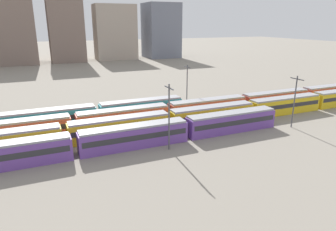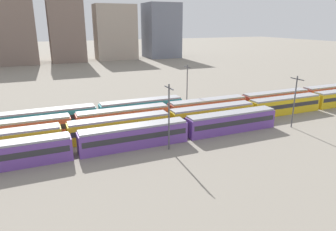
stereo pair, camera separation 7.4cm
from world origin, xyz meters
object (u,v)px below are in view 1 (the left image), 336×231
at_px(train_track_1, 212,115).
at_px(train_track_3, 48,118).
at_px(train_track_0, 134,136).
at_px(catenary_pole_2, 295,99).
at_px(catenary_pole_0, 169,114).
at_px(train_track_2, 243,103).
at_px(catenary_pole_3, 187,84).

height_order(train_track_1, train_track_3, same).
relative_size(train_track_0, train_track_3, 1.00).
distance_m(train_track_0, catenary_pole_2, 31.46).
distance_m(train_track_1, catenary_pole_0, 16.13).
bearing_deg(catenary_pole_2, catenary_pole_0, -179.03).
distance_m(train_track_1, train_track_3, 32.07).
distance_m(train_track_1, train_track_2, 12.62).
distance_m(train_track_1, catenary_pole_3, 13.88).
xyz_separation_m(train_track_1, catenary_pole_0, (-13.13, -8.45, 4.02)).
relative_size(train_track_3, catenary_pole_2, 5.51).
bearing_deg(catenary_pole_0, train_track_1, 32.75).
bearing_deg(catenary_pole_2, train_track_1, 148.83).
relative_size(train_track_0, catenary_pole_2, 5.51).
height_order(train_track_1, catenary_pole_2, catenary_pole_2).
bearing_deg(train_track_1, train_track_0, -163.79).
bearing_deg(catenary_pole_3, train_track_1, -94.45).
bearing_deg(catenary_pole_2, train_track_3, 157.10).
xyz_separation_m(catenary_pole_0, catenary_pole_2, (26.36, 0.45, -0.32)).
bearing_deg(catenary_pole_2, train_track_2, 97.42).
distance_m(train_track_2, catenary_pole_3, 13.78).
relative_size(train_track_1, catenary_pole_0, 8.71).
bearing_deg(train_track_1, train_track_2, 24.32).
xyz_separation_m(catenary_pole_2, catenary_pole_3, (-12.19, 21.32, 0.06)).
bearing_deg(train_track_3, catenary_pole_3, 5.32).
bearing_deg(train_track_0, train_track_1, 16.21).
relative_size(train_track_1, catenary_pole_2, 9.25).
relative_size(train_track_3, catenary_pole_3, 5.44).
bearing_deg(train_track_3, catenary_pole_2, -22.90).
relative_size(train_track_1, train_track_3, 1.68).
distance_m(catenary_pole_0, catenary_pole_3, 25.97).
xyz_separation_m(train_track_0, catenary_pole_0, (4.76, -3.25, 4.02)).
xyz_separation_m(train_track_1, train_track_2, (11.50, 5.20, 0.00)).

